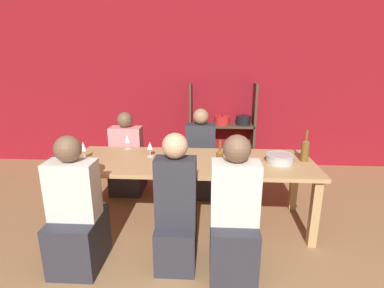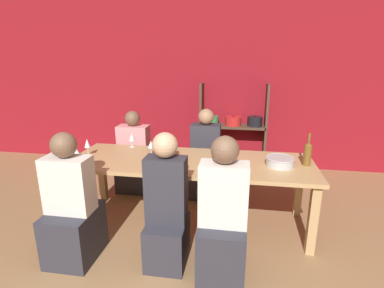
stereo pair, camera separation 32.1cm
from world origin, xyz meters
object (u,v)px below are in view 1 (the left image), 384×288
object	(u,v)px
wine_glass_white_a	(169,153)
person_near_a	(176,217)
person_near_c	(234,225)
wine_glass_white_b	(174,147)
dining_table	(191,167)
person_near_b	(77,220)
wine_bottle_green	(220,159)
wine_bottle_dark	(305,150)
person_far_b	(128,163)
shelf_unit	(222,135)
person_far_a	(200,164)
wine_glass_white_c	(127,139)
wine_glass_empty_a	(150,146)
wine_glass_red_a	(74,156)
mixing_bowl	(280,158)
wine_glass_empty_b	(83,147)

from	to	relation	value
wine_glass_white_a	person_near_a	xyz separation A→B (m)	(0.12, -0.57, -0.39)
person_near_c	wine_glass_white_b	bearing A→B (deg)	123.97
dining_table	person_near_c	xyz separation A→B (m)	(0.40, -0.78, -0.20)
person_near_b	person_near_c	xyz separation A→B (m)	(1.34, -0.02, 0.02)
wine_bottle_green	wine_bottle_dark	bearing A→B (deg)	20.31
person_far_b	wine_glass_white_b	bearing A→B (deg)	136.38
dining_table	person_far_b	xyz separation A→B (m)	(-0.92, 0.79, -0.26)
wine_bottle_dark	person_near_c	size ratio (longest dim) A/B	0.27
wine_bottle_green	shelf_unit	bearing A→B (deg)	86.93
shelf_unit	person_far_a	size ratio (longest dim) A/B	1.20
wine_glass_white_b	wine_glass_white_c	size ratio (longest dim) A/B	1.00
wine_glass_empty_a	wine_glass_red_a	world-z (taller)	wine_glass_empty_a
wine_bottle_green	wine_glass_red_a	world-z (taller)	wine_bottle_green
wine_glass_red_a	person_near_c	bearing A→B (deg)	-18.41
mixing_bowl	wine_glass_empty_a	xyz separation A→B (m)	(-1.37, 0.12, 0.07)
person_near_b	person_far_b	distance (m)	1.55
dining_table	mixing_bowl	world-z (taller)	mixing_bowl
dining_table	wine_glass_red_a	world-z (taller)	wine_glass_red_a
wine_glass_empty_b	wine_bottle_green	bearing A→B (deg)	-10.56
wine_bottle_dark	person_near_a	distance (m)	1.52
person_near_c	wine_bottle_green	bearing A→B (deg)	102.77
wine_bottle_dark	wine_glass_red_a	distance (m)	2.34
wine_glass_empty_b	wine_glass_white_b	bearing A→B (deg)	7.80
wine_bottle_dark	wine_glass_empty_a	bearing A→B (deg)	177.86
person_near_a	person_near_b	distance (m)	0.86
wine_glass_red_a	wine_glass_white_c	world-z (taller)	wine_glass_white_c
wine_glass_white_b	wine_glass_empty_b	distance (m)	0.96
wine_glass_empty_b	person_near_c	xyz separation A→B (m)	(1.54, -0.76, -0.42)
wine_glass_white_c	wine_glass_white_a	bearing A→B (deg)	-41.04
wine_glass_red_a	person_near_a	world-z (taller)	person_near_a
person_far_a	person_near_b	world-z (taller)	person_near_b
wine_bottle_green	person_near_c	xyz separation A→B (m)	(0.11, -0.49, -0.40)
wine_glass_white_b	wine_glass_red_a	bearing A→B (deg)	-158.08
wine_glass_empty_b	person_near_c	world-z (taller)	person_near_c
wine_glass_white_b	wine_bottle_dark	bearing A→B (deg)	-2.74
shelf_unit	person_far_b	xyz separation A→B (m)	(-1.32, -0.99, -0.16)
wine_glass_white_b	wine_glass_white_c	distance (m)	0.63
dining_table	person_near_b	distance (m)	1.23
dining_table	wine_glass_red_a	xyz separation A→B (m)	(-1.14, -0.27, 0.20)
person_near_c	person_far_a	bearing A→B (deg)	101.99
wine_glass_white_b	person_near_a	distance (m)	0.90
person_near_a	person_far_a	distance (m)	1.45
wine_glass_red_a	person_near_b	xyz separation A→B (m)	(0.19, -0.49, -0.41)
dining_table	person_far_b	bearing A→B (deg)	139.25
wine_bottle_dark	wine_bottle_green	bearing A→B (deg)	-159.69
wine_glass_white_a	wine_glass_white_b	world-z (taller)	same
shelf_unit	person_far_b	distance (m)	1.66
wine_glass_white_a	person_near_a	distance (m)	0.71
wine_bottle_green	person_near_a	size ratio (longest dim) A/B	0.25
wine_bottle_dark	wine_glass_white_c	world-z (taller)	wine_bottle_dark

